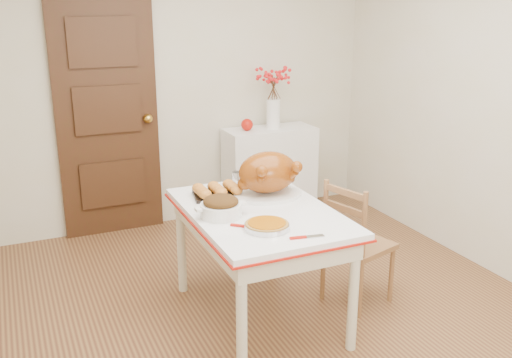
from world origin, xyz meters
name	(u,v)px	position (x,y,z in m)	size (l,w,h in m)	color
floor	(284,319)	(0.00, 0.00, 0.00)	(3.50, 4.00, 0.00)	#502C1B
wall_back	(185,86)	(0.00, 2.00, 1.25)	(3.50, 0.00, 2.50)	beige
wall_right	(510,108)	(1.75, 0.00, 1.25)	(0.00, 4.00, 2.50)	beige
door_back	(107,117)	(-0.70, 1.97, 1.03)	(0.85, 0.06, 2.06)	#391B11
sideboard	(270,172)	(0.73, 1.78, 0.42)	(0.84, 0.37, 0.84)	white
kitchen_table	(259,265)	(-0.13, 0.10, 0.37)	(0.86, 1.25, 0.75)	white
chair_oak	(359,242)	(0.57, 0.04, 0.43)	(0.38, 0.38, 0.86)	brown
berry_vase	(273,98)	(0.77, 1.78, 1.12)	(0.29, 0.29, 0.56)	white
apple	(247,125)	(0.50, 1.78, 0.90)	(0.11, 0.11, 0.11)	#B41409
turkey_platter	(268,175)	(0.02, 0.31, 0.89)	(0.46, 0.37, 0.29)	#923F0D
pumpkin_pie	(267,225)	(-0.23, -0.21, 0.77)	(0.25, 0.25, 0.05)	#A55405
stuffing_dish	(221,207)	(-0.39, 0.08, 0.81)	(0.31, 0.25, 0.12)	#4D2D10
rolls_tray	(217,190)	(-0.28, 0.43, 0.79)	(0.30, 0.24, 0.08)	#C37A2E
pie_server	(307,237)	(-0.08, -0.41, 0.75)	(0.19, 0.06, 0.01)	silver
carving_knife	(251,227)	(-0.30, -0.16, 0.75)	(0.25, 0.06, 0.01)	silver
drinking_glass	(237,180)	(-0.10, 0.56, 0.80)	(0.06, 0.06, 0.11)	white
shaker_pair	(270,174)	(0.17, 0.59, 0.80)	(0.10, 0.04, 0.10)	white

